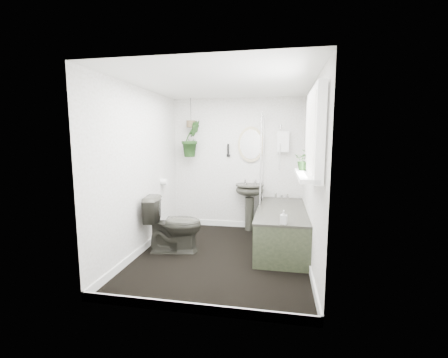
# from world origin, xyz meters

# --- Properties ---
(floor) EXTENTS (2.30, 2.80, 0.02)m
(floor) POSITION_xyz_m (0.00, 0.00, -0.01)
(floor) COLOR black
(floor) RESTS_ON ground
(ceiling) EXTENTS (2.30, 2.80, 0.02)m
(ceiling) POSITION_xyz_m (0.00, 0.00, 2.31)
(ceiling) COLOR white
(ceiling) RESTS_ON ground
(wall_back) EXTENTS (2.30, 0.02, 2.30)m
(wall_back) POSITION_xyz_m (0.00, 1.41, 1.15)
(wall_back) COLOR white
(wall_back) RESTS_ON ground
(wall_front) EXTENTS (2.30, 0.02, 2.30)m
(wall_front) POSITION_xyz_m (0.00, -1.41, 1.15)
(wall_front) COLOR white
(wall_front) RESTS_ON ground
(wall_left) EXTENTS (0.02, 2.80, 2.30)m
(wall_left) POSITION_xyz_m (-1.16, 0.00, 1.15)
(wall_left) COLOR white
(wall_left) RESTS_ON ground
(wall_right) EXTENTS (0.02, 2.80, 2.30)m
(wall_right) POSITION_xyz_m (1.16, 0.00, 1.15)
(wall_right) COLOR white
(wall_right) RESTS_ON ground
(skirting) EXTENTS (2.30, 2.80, 0.10)m
(skirting) POSITION_xyz_m (0.00, 0.00, 0.05)
(skirting) COLOR white
(skirting) RESTS_ON floor
(bathtub) EXTENTS (0.72, 1.72, 0.58)m
(bathtub) POSITION_xyz_m (0.80, 0.50, 0.29)
(bathtub) COLOR #2C2C25
(bathtub) RESTS_ON floor
(bath_screen) EXTENTS (0.04, 0.72, 1.40)m
(bath_screen) POSITION_xyz_m (0.47, 0.99, 1.28)
(bath_screen) COLOR silver
(bath_screen) RESTS_ON bathtub
(shower_box) EXTENTS (0.20, 0.10, 0.35)m
(shower_box) POSITION_xyz_m (0.80, 1.34, 1.55)
(shower_box) COLOR white
(shower_box) RESTS_ON wall_back
(oval_mirror) EXTENTS (0.46, 0.03, 0.62)m
(oval_mirror) POSITION_xyz_m (0.25, 1.37, 1.50)
(oval_mirror) COLOR #BFAF87
(oval_mirror) RESTS_ON wall_back
(wall_sconce) EXTENTS (0.04, 0.04, 0.22)m
(wall_sconce) POSITION_xyz_m (-0.15, 1.36, 1.40)
(wall_sconce) COLOR black
(wall_sconce) RESTS_ON wall_back
(toilet_roll_holder) EXTENTS (0.11, 0.11, 0.11)m
(toilet_roll_holder) POSITION_xyz_m (-1.10, 0.70, 0.90)
(toilet_roll_holder) COLOR white
(toilet_roll_holder) RESTS_ON wall_left
(window_recess) EXTENTS (0.08, 1.00, 0.90)m
(window_recess) POSITION_xyz_m (1.09, -0.70, 1.65)
(window_recess) COLOR white
(window_recess) RESTS_ON wall_right
(window_sill) EXTENTS (0.18, 1.00, 0.04)m
(window_sill) POSITION_xyz_m (1.02, -0.70, 1.23)
(window_sill) COLOR white
(window_sill) RESTS_ON wall_right
(window_blinds) EXTENTS (0.01, 0.86, 0.76)m
(window_blinds) POSITION_xyz_m (1.04, -0.70, 1.65)
(window_blinds) COLOR white
(window_blinds) RESTS_ON wall_right
(toilet) EXTENTS (0.84, 0.57, 0.80)m
(toilet) POSITION_xyz_m (-0.71, 0.06, 0.40)
(toilet) COLOR #2C2C25
(toilet) RESTS_ON floor
(pedestal_sink) EXTENTS (0.54, 0.48, 0.82)m
(pedestal_sink) POSITION_xyz_m (0.25, 1.24, 0.41)
(pedestal_sink) COLOR #2C2C25
(pedestal_sink) RESTS_ON floor
(sill_plant) EXTENTS (0.25, 0.23, 0.24)m
(sill_plant) POSITION_xyz_m (1.02, -0.40, 1.37)
(sill_plant) COLOR black
(sill_plant) RESTS_ON window_sill
(hanging_plant) EXTENTS (0.44, 0.45, 0.64)m
(hanging_plant) POSITION_xyz_m (-0.79, 1.25, 1.60)
(hanging_plant) COLOR black
(hanging_plant) RESTS_ON ceiling
(soap_bottle) EXTENTS (0.09, 0.09, 0.17)m
(soap_bottle) POSITION_xyz_m (0.81, -0.29, 0.67)
(soap_bottle) COLOR black
(soap_bottle) RESTS_ON bathtub
(hanging_pot) EXTENTS (0.16, 0.16, 0.12)m
(hanging_pot) POSITION_xyz_m (-0.79, 1.25, 1.86)
(hanging_pot) COLOR brown
(hanging_pot) RESTS_ON ceiling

